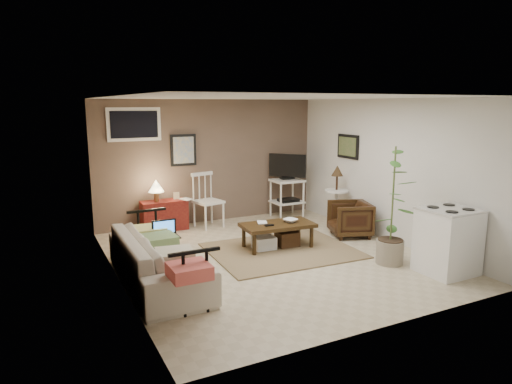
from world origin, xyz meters
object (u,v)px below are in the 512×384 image
potted_plant (393,201)px  stove (448,241)px  coffee_table (277,234)px  sofa (158,251)px  armchair (350,217)px  spindle_chair (208,202)px  tv_stand (287,184)px  red_console (163,213)px  side_table (337,189)px

potted_plant → stove: bearing=-56.2°
coffee_table → stove: stove is taller
sofa → armchair: 3.66m
potted_plant → spindle_chair: bearing=117.7°
sofa → tv_stand: size_ratio=1.71×
sofa → red_console: (0.76, 2.48, -0.10)m
spindle_chair → armchair: bearing=-40.6°
coffee_table → side_table: (1.66, 0.67, 0.49)m
spindle_chair → armchair: 2.66m
red_console → potted_plant: 4.15m
armchair → potted_plant: potted_plant is taller
sofa → tv_stand: (3.33, 2.34, 0.26)m
tv_stand → side_table: size_ratio=1.11×
spindle_chair → stove: size_ratio=1.11×
spindle_chair → potted_plant: bearing=-62.3°
coffee_table → sofa: bearing=-164.7°
coffee_table → sofa: 2.19m
armchair → coffee_table: bearing=-68.7°
spindle_chair → potted_plant: 3.57m
red_console → spindle_chair: spindle_chair is taller
sofa → potted_plant: bearing=-103.7°
coffee_table → stove: 2.55m
coffee_table → tv_stand: 2.20m
stove → side_table: bearing=87.8°
red_console → spindle_chair: 0.85m
tv_stand → stove: size_ratio=1.41×
coffee_table → spindle_chair: 1.86m
sofa → spindle_chair: spindle_chair is taller
potted_plant → tv_stand: bearing=88.2°
side_table → potted_plant: 2.12m
red_console → stove: red_console is taller
coffee_table → red_console: red_console is taller
spindle_chair → armchair: size_ratio=1.51×
spindle_chair → stove: 4.31m
side_table → stove: 2.70m
sofa → stove: bearing=-111.3°
armchair → spindle_chair: bearing=-110.9°
stove → tv_stand: bearing=95.0°
armchair → red_console: bearing=-103.5°
side_table → stove: side_table is taller
sofa → spindle_chair: 2.83m
tv_stand → stove: bearing=-85.0°
tv_stand → potted_plant: 3.14m
side_table → potted_plant: (-0.53, -2.04, 0.20)m
coffee_table → spindle_chair: spindle_chair is taller
spindle_chair → tv_stand: bearing=-0.2°
sofa → stove: (3.66, -1.43, 0.02)m
stove → red_console: bearing=126.6°
sofa → red_console: size_ratio=2.32×
sofa → side_table: size_ratio=1.89×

